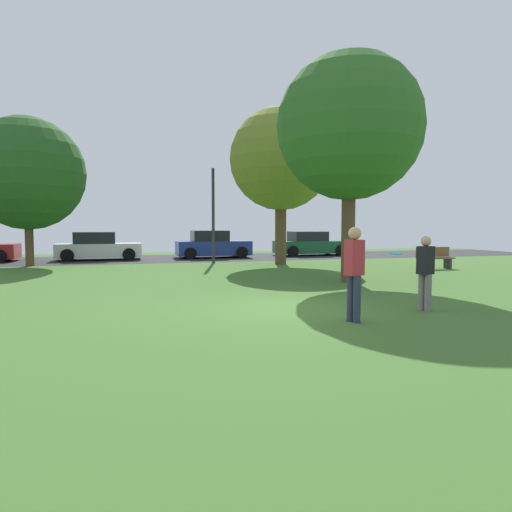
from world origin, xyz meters
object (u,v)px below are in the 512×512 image
object	(u,v)px
parked_car_green	(310,245)
park_bench	(435,258)
frisbee_disc	(396,254)
street_lamp_post	(213,216)
person_catcher	(425,270)
oak_tree_center	(281,159)
parked_car_blue	(212,245)
oak_tree_right	(27,174)
person_thrower	(354,269)
birch_tree_lone	(350,128)
parked_car_white	(98,247)

from	to	relation	value
parked_car_green	park_bench	world-z (taller)	parked_car_green
frisbee_disc	street_lamp_post	distance (m)	13.59
person_catcher	oak_tree_center	bearing A→B (deg)	-110.80
park_bench	street_lamp_post	bearing A→B (deg)	-33.04
park_bench	oak_tree_center	bearing A→B (deg)	-36.49
parked_car_green	street_lamp_post	distance (m)	7.93
oak_tree_center	parked_car_blue	distance (m)	6.92
oak_tree_right	person_thrower	world-z (taller)	oak_tree_right
person_thrower	park_bench	xyz separation A→B (m)	(8.27, 8.44, -0.52)
birch_tree_lone	oak_tree_center	distance (m)	6.91
birch_tree_lone	street_lamp_post	distance (m)	9.14
frisbee_disc	street_lamp_post	world-z (taller)	street_lamp_post
person_thrower	street_lamp_post	bearing A→B (deg)	73.73
parked_car_white	park_bench	xyz separation A→B (m)	(13.66, -9.09, -0.20)
oak_tree_right	street_lamp_post	size ratio (longest dim) A/B	1.45
person_thrower	parked_car_white	world-z (taller)	person_thrower
oak_tree_center	parked_car_green	bearing A→B (deg)	55.06
person_catcher	park_bench	world-z (taller)	person_catcher
person_catcher	street_lamp_post	world-z (taller)	street_lamp_post
birch_tree_lone	parked_car_white	distance (m)	15.11
street_lamp_post	parked_car_green	bearing A→B (deg)	30.87
birch_tree_lone	person_catcher	size ratio (longest dim) A/B	4.55
oak_tree_center	park_bench	bearing A→B (deg)	-36.49
oak_tree_center	parked_car_green	world-z (taller)	oak_tree_center
oak_tree_right	oak_tree_center	xyz separation A→B (m)	(11.02, -2.17, 0.76)
oak_tree_center	parked_car_white	distance (m)	10.59
frisbee_disc	person_thrower	bearing A→B (deg)	-163.73
birch_tree_lone	parked_car_blue	world-z (taller)	birch_tree_lone
oak_tree_right	person_thrower	size ratio (longest dim) A/B	3.70
person_thrower	person_catcher	xyz separation A→B (m)	(1.96, 0.57, -0.13)
parked_car_blue	park_bench	world-z (taller)	parked_car_blue
parked_car_green	oak_tree_right	bearing A→B (deg)	-167.70
birch_tree_lone	parked_car_green	world-z (taller)	birch_tree_lone
birch_tree_lone	park_bench	world-z (taller)	birch_tree_lone
oak_tree_center	parked_car_white	world-z (taller)	oak_tree_center
oak_tree_right	frisbee_disc	world-z (taller)	oak_tree_right
parked_car_green	street_lamp_post	xyz separation A→B (m)	(-6.67, -3.98, 1.59)
oak_tree_center	person_catcher	world-z (taller)	oak_tree_center
person_catcher	parked_car_blue	world-z (taller)	person_catcher
oak_tree_center	parked_car_blue	world-z (taller)	oak_tree_center
parked_car_white	park_bench	bearing A→B (deg)	-33.64
person_catcher	parked_car_white	distance (m)	18.48
birch_tree_lone	oak_tree_center	xyz separation A→B (m)	(0.15, 6.91, -0.02)
oak_tree_center	person_catcher	distance (m)	12.52
oak_tree_right	oak_tree_center	bearing A→B (deg)	-11.12
birch_tree_lone	park_bench	xyz separation A→B (m)	(5.52, 2.94, -4.39)
frisbee_disc	park_bench	size ratio (longest dim) A/B	0.24
oak_tree_right	park_bench	xyz separation A→B (m)	(16.39, -6.14, -3.61)
birch_tree_lone	park_bench	bearing A→B (deg)	28.02
parked_car_blue	oak_tree_center	bearing A→B (deg)	-66.02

